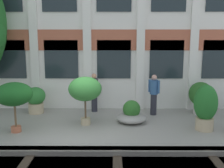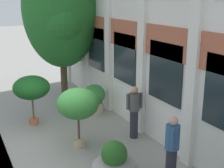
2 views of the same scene
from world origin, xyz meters
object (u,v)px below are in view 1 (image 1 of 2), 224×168
object	(u,v)px
resident_by_doorway	(154,93)
potted_plant_low_pan	(85,90)
resident_watching_tracks	(94,91)
potted_plant_fluted_column	(201,96)
potted_plant_stone_basin	(36,99)
potted_plant_tall_urn	(14,95)
potted_plant_wide_bowl	(132,114)
potted_plant_ribbed_drum	(206,106)

from	to	relation	value
resident_by_doorway	potted_plant_low_pan	bearing A→B (deg)	-25.77
resident_watching_tracks	potted_plant_fluted_column	bearing A→B (deg)	6.84
potted_plant_fluted_column	resident_watching_tracks	size ratio (longest dim) A/B	0.81
potted_plant_fluted_column	resident_by_doorway	xyz separation A→B (m)	(-2.00, -0.15, 0.12)
potted_plant_stone_basin	resident_by_doorway	xyz separation A→B (m)	(5.02, -0.24, 0.30)
potted_plant_tall_urn	potted_plant_wide_bowl	bearing A→B (deg)	14.81
potted_plant_ribbed_drum	potted_plant_stone_basin	world-z (taller)	potted_plant_ribbed_drum
potted_plant_stone_basin	resident_by_doorway	distance (m)	5.03
potted_plant_tall_urn	potted_plant_stone_basin	bearing A→B (deg)	89.58
potted_plant_tall_urn	potted_plant_fluted_column	distance (m)	7.40
potted_plant_tall_urn	potted_plant_stone_basin	xyz separation A→B (m)	(0.02, 2.31, -0.69)
potted_plant_fluted_column	potted_plant_low_pan	size ratio (longest dim) A/B	0.76
potted_plant_low_pan	potted_plant_ribbed_drum	bearing A→B (deg)	-7.54
resident_watching_tracks	potted_plant_low_pan	bearing A→B (deg)	-85.45
potted_plant_low_pan	resident_by_doorway	size ratio (longest dim) A/B	1.06
potted_plant_ribbed_drum	resident_by_doorway	distance (m)	2.39
potted_plant_stone_basin	potted_plant_fluted_column	bearing A→B (deg)	-0.69
potted_plant_low_pan	resident_watching_tracks	world-z (taller)	potted_plant_low_pan
potted_plant_ribbed_drum	resident_watching_tracks	size ratio (longest dim) A/B	0.96
potted_plant_ribbed_drum	potted_plant_tall_urn	world-z (taller)	potted_plant_tall_urn
potted_plant_ribbed_drum	resident_watching_tracks	world-z (taller)	resident_watching_tracks
potted_plant_tall_urn	resident_by_doorway	distance (m)	5.46
potted_plant_ribbed_drum	resident_watching_tracks	distance (m)	4.66
potted_plant_ribbed_drum	potted_plant_tall_urn	xyz separation A→B (m)	(-6.55, -0.23, 0.45)
potted_plant_ribbed_drum	potted_plant_stone_basin	bearing A→B (deg)	162.32
potted_plant_tall_urn	resident_by_doorway	size ratio (longest dim) A/B	1.02
potted_plant_wide_bowl	resident_watching_tracks	world-z (taller)	resident_watching_tracks
potted_plant_ribbed_drum	potted_plant_wide_bowl	bearing A→B (deg)	161.52
resident_by_doorway	potted_plant_fluted_column	bearing A→B (deg)	133.27
potted_plant_stone_basin	potted_plant_low_pan	xyz separation A→B (m)	(2.30, -1.52, 0.71)
potted_plant_ribbed_drum	potted_plant_fluted_column	world-z (taller)	potted_plant_ribbed_drum
potted_plant_tall_urn	potted_plant_wide_bowl	size ratio (longest dim) A/B	1.50
potted_plant_ribbed_drum	potted_plant_wide_bowl	xyz separation A→B (m)	(-2.50, 0.84, -0.54)
potted_plant_fluted_column	potted_plant_low_pan	world-z (taller)	potted_plant_low_pan
potted_plant_wide_bowl	potted_plant_stone_basin	bearing A→B (deg)	162.82
potted_plant_tall_urn	potted_plant_fluted_column	bearing A→B (deg)	17.59
potted_plant_wide_bowl	potted_plant_tall_urn	bearing A→B (deg)	-165.19
potted_plant_wide_bowl	potted_plant_ribbed_drum	bearing A→B (deg)	-18.48
potted_plant_ribbed_drum	potted_plant_low_pan	bearing A→B (deg)	172.46
potted_plant_fluted_column	potted_plant_low_pan	bearing A→B (deg)	-163.08
potted_plant_fluted_column	potted_plant_stone_basin	distance (m)	7.02
potted_plant_low_pan	resident_watching_tracks	xyz separation A→B (m)	(0.20, 1.77, -0.42)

